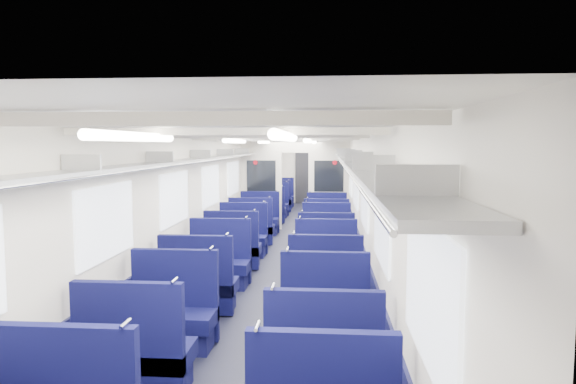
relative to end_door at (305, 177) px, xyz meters
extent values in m
cube|color=black|center=(0.00, -8.94, -1.00)|extent=(2.80, 18.00, 0.01)
cube|color=white|center=(0.00, -8.94, 1.35)|extent=(2.80, 18.00, 0.01)
cube|color=silver|center=(-1.40, -8.94, 0.18)|extent=(0.02, 18.00, 2.35)
cube|color=#11123B|center=(-1.39, -8.94, -0.65)|extent=(0.03, 17.90, 0.70)
cube|color=silver|center=(1.40, -8.94, 0.18)|extent=(0.02, 18.00, 2.35)
cube|color=#11123B|center=(1.39, -8.94, -0.65)|extent=(0.03, 17.90, 0.70)
cube|color=silver|center=(0.00, 0.06, 0.18)|extent=(2.80, 0.02, 2.35)
cube|color=#B2B5BA|center=(-1.22, -8.94, 0.97)|extent=(0.34, 17.40, 0.04)
cylinder|color=silver|center=(-1.04, -8.94, 0.95)|extent=(0.02, 17.40, 0.02)
cube|color=#B2B5BA|center=(-1.22, -14.94, 1.05)|extent=(0.34, 0.03, 0.14)
cube|color=#B2B5BA|center=(-1.22, -12.94, 1.05)|extent=(0.34, 0.03, 0.14)
cube|color=#B2B5BA|center=(-1.22, -10.94, 1.05)|extent=(0.34, 0.03, 0.14)
cube|color=#B2B5BA|center=(-1.22, -8.94, 1.05)|extent=(0.34, 0.03, 0.14)
cube|color=#B2B5BA|center=(-1.22, -6.94, 1.05)|extent=(0.34, 0.03, 0.14)
cube|color=#B2B5BA|center=(-1.22, -4.94, 1.05)|extent=(0.34, 0.03, 0.14)
cube|color=#B2B5BA|center=(-1.22, -2.94, 1.05)|extent=(0.34, 0.03, 0.14)
cube|color=#B2B5BA|center=(-1.22, -0.94, 1.05)|extent=(0.34, 0.03, 0.14)
cube|color=#B2B5BA|center=(1.22, -8.94, 0.97)|extent=(0.34, 17.40, 0.04)
cylinder|color=silver|center=(1.04, -8.94, 0.95)|extent=(0.02, 17.40, 0.02)
cube|color=#B2B5BA|center=(1.22, -16.94, 1.05)|extent=(0.34, 0.03, 0.14)
cube|color=#B2B5BA|center=(1.22, -14.94, 1.05)|extent=(0.34, 0.03, 0.14)
cube|color=#B2B5BA|center=(1.22, -12.94, 1.05)|extent=(0.34, 0.03, 0.14)
cube|color=#B2B5BA|center=(1.22, -10.94, 1.05)|extent=(0.34, 0.03, 0.14)
cube|color=#B2B5BA|center=(1.22, -8.94, 1.05)|extent=(0.34, 0.03, 0.14)
cube|color=#B2B5BA|center=(1.22, -6.94, 1.05)|extent=(0.34, 0.03, 0.14)
cube|color=#B2B5BA|center=(1.22, -4.94, 1.05)|extent=(0.34, 0.03, 0.14)
cube|color=#B2B5BA|center=(1.22, -2.94, 1.05)|extent=(0.34, 0.03, 0.14)
cube|color=#B2B5BA|center=(1.22, -0.94, 1.05)|extent=(0.34, 0.03, 0.14)
cube|color=white|center=(-1.38, -14.14, 0.42)|extent=(0.02, 1.30, 0.75)
cube|color=white|center=(-1.38, -11.84, 0.42)|extent=(0.02, 1.30, 0.75)
cube|color=white|center=(-1.38, -9.54, 0.42)|extent=(0.02, 1.30, 0.75)
cube|color=white|center=(-1.38, -7.24, 0.42)|extent=(0.02, 1.30, 0.75)
cube|color=white|center=(-1.38, -4.44, 0.42)|extent=(0.02, 1.30, 0.75)
cube|color=white|center=(-1.38, -2.14, 0.42)|extent=(0.02, 1.30, 0.75)
cube|color=white|center=(1.38, -16.44, 0.42)|extent=(0.02, 1.30, 0.75)
cube|color=white|center=(1.38, -14.14, 0.42)|extent=(0.02, 1.30, 0.75)
cube|color=white|center=(1.38, -11.84, 0.42)|extent=(0.02, 1.30, 0.75)
cube|color=white|center=(1.38, -9.54, 0.42)|extent=(0.02, 1.30, 0.75)
cube|color=white|center=(1.38, -7.24, 0.42)|extent=(0.02, 1.30, 0.75)
cube|color=white|center=(1.38, -4.44, 0.42)|extent=(0.02, 1.30, 0.75)
cube|color=white|center=(1.38, -2.14, 0.42)|extent=(0.02, 1.30, 0.75)
cube|color=silver|center=(0.00, -16.94, 1.31)|extent=(2.70, 0.06, 0.06)
cube|color=silver|center=(0.00, -14.94, 1.31)|extent=(2.70, 0.06, 0.06)
cube|color=silver|center=(0.00, -12.94, 1.31)|extent=(2.70, 0.06, 0.06)
cube|color=silver|center=(0.00, -10.94, 1.31)|extent=(2.70, 0.06, 0.06)
cube|color=silver|center=(0.00, -8.94, 1.31)|extent=(2.70, 0.06, 0.06)
cube|color=silver|center=(0.00, -6.94, 1.31)|extent=(2.70, 0.06, 0.06)
cube|color=silver|center=(0.00, -4.94, 1.31)|extent=(2.70, 0.06, 0.06)
cube|color=silver|center=(0.00, -2.94, 1.31)|extent=(2.70, 0.06, 0.06)
cube|color=silver|center=(0.00, -0.94, 1.31)|extent=(2.70, 0.06, 0.06)
cylinder|color=white|center=(-0.55, -15.44, 1.26)|extent=(0.07, 1.60, 0.07)
cylinder|color=white|center=(-0.55, -11.44, 1.26)|extent=(0.07, 1.60, 0.07)
cylinder|color=white|center=(-0.55, -7.94, 1.26)|extent=(0.07, 1.60, 0.07)
cylinder|color=white|center=(-0.55, -3.44, 1.26)|extent=(0.07, 1.60, 0.07)
cylinder|color=white|center=(0.55, -15.44, 1.26)|extent=(0.07, 1.60, 0.07)
cylinder|color=white|center=(0.55, -11.44, 1.26)|extent=(0.07, 1.60, 0.07)
cylinder|color=white|center=(0.55, -7.94, 1.26)|extent=(0.07, 1.60, 0.07)
cylinder|color=white|center=(0.55, -3.44, 1.26)|extent=(0.07, 1.60, 0.07)
cube|color=black|center=(0.00, 0.00, 0.00)|extent=(0.75, 0.06, 2.00)
cube|color=silver|center=(-0.88, -5.97, 0.18)|extent=(1.05, 0.08, 2.35)
cube|color=black|center=(-0.87, -6.02, 0.40)|extent=(0.76, 0.02, 0.80)
cylinder|color=red|center=(-1.02, -6.02, 0.75)|extent=(0.12, 0.01, 0.12)
cube|color=silver|center=(0.88, -5.97, 0.18)|extent=(1.05, 0.08, 2.35)
cube|color=black|center=(0.87, -6.02, 0.40)|extent=(0.76, 0.02, 0.80)
cylinder|color=red|center=(1.02, -6.02, 0.75)|extent=(0.12, 0.01, 0.12)
cube|color=silver|center=(0.00, -5.97, 1.17)|extent=(0.70, 0.08, 0.35)
cylinder|color=silver|center=(-0.42, -16.04, 0.07)|extent=(0.02, 0.15, 0.02)
cylinder|color=silver|center=(0.42, -16.01, 0.07)|extent=(0.02, 0.15, 0.02)
cube|color=#0E1047|center=(-0.83, -14.80, -0.67)|extent=(0.97, 0.51, 0.17)
cube|color=#0E0F3B|center=(-0.83, -14.80, -0.88)|extent=(0.89, 0.41, 0.25)
cube|color=#0E1047|center=(-0.83, -15.01, -0.46)|extent=(0.97, 0.09, 1.03)
cylinder|color=silver|center=(-0.42, -15.01, 0.07)|extent=(0.02, 0.15, 0.02)
cube|color=#0E1047|center=(0.83, -14.91, -0.67)|extent=(0.97, 0.51, 0.17)
cube|color=#0E1047|center=(0.83, -15.12, -0.46)|extent=(0.97, 0.09, 1.03)
cylinder|color=silver|center=(0.42, -15.12, 0.07)|extent=(0.02, 0.15, 0.02)
cube|color=#0E1047|center=(-0.83, -13.87, -0.67)|extent=(0.97, 0.51, 0.17)
cube|color=#0E0F3B|center=(-0.83, -13.87, -0.88)|extent=(0.89, 0.41, 0.25)
cube|color=#0E1047|center=(-0.83, -13.67, -0.46)|extent=(0.97, 0.09, 1.03)
cylinder|color=silver|center=(-0.42, -13.67, 0.07)|extent=(0.02, 0.15, 0.02)
cube|color=#0E1047|center=(0.83, -13.87, -0.67)|extent=(0.97, 0.51, 0.17)
cube|color=#0E0F3B|center=(0.83, -13.87, -0.88)|extent=(0.89, 0.41, 0.25)
cube|color=#0E1047|center=(0.83, -13.66, -0.46)|extent=(0.97, 0.09, 1.03)
cylinder|color=silver|center=(0.42, -13.66, 0.07)|extent=(0.02, 0.15, 0.02)
cube|color=#0E1047|center=(-0.83, -12.59, -0.67)|extent=(0.97, 0.51, 0.17)
cube|color=#0E0F3B|center=(-0.83, -12.59, -0.88)|extent=(0.89, 0.41, 0.25)
cube|color=#0E1047|center=(-0.83, -12.79, -0.46)|extent=(0.97, 0.09, 1.03)
cylinder|color=silver|center=(-0.42, -12.79, 0.07)|extent=(0.02, 0.15, 0.02)
cube|color=#0E1047|center=(0.83, -12.42, -0.67)|extent=(0.97, 0.51, 0.17)
cube|color=#0E0F3B|center=(0.83, -12.42, -0.88)|extent=(0.89, 0.41, 0.25)
cube|color=#0E1047|center=(0.83, -12.63, -0.46)|extent=(0.97, 0.09, 1.03)
cylinder|color=silver|center=(0.42, -12.63, 0.07)|extent=(0.02, 0.15, 0.02)
cube|color=#0E1047|center=(-0.83, -11.49, -0.67)|extent=(0.97, 0.51, 0.17)
cube|color=#0E0F3B|center=(-0.83, -11.49, -0.88)|extent=(0.89, 0.41, 0.25)
cube|color=#0E1047|center=(-0.83, -11.28, -0.46)|extent=(0.97, 0.09, 1.03)
cylinder|color=silver|center=(-0.42, -11.28, 0.07)|extent=(0.02, 0.15, 0.02)
cube|color=#0E1047|center=(0.83, -11.42, -0.67)|extent=(0.97, 0.51, 0.17)
cube|color=#0E0F3B|center=(0.83, -11.42, -0.88)|extent=(0.89, 0.41, 0.25)
cube|color=#0E1047|center=(0.83, -11.21, -0.46)|extent=(0.97, 0.09, 1.03)
cylinder|color=silver|center=(0.42, -11.21, 0.07)|extent=(0.02, 0.15, 0.02)
cube|color=#0E1047|center=(-0.83, -10.18, -0.67)|extent=(0.97, 0.51, 0.17)
cube|color=#0E0F3B|center=(-0.83, -10.18, -0.88)|extent=(0.89, 0.41, 0.25)
cube|color=#0E1047|center=(-0.83, -10.39, -0.46)|extent=(0.97, 0.09, 1.03)
cylinder|color=silver|center=(-0.42, -10.39, 0.07)|extent=(0.02, 0.15, 0.02)
cube|color=#0E1047|center=(0.83, -10.27, -0.67)|extent=(0.97, 0.51, 0.17)
cube|color=#0E0F3B|center=(0.83, -10.27, -0.88)|extent=(0.89, 0.41, 0.25)
cube|color=#0E1047|center=(0.83, -10.48, -0.46)|extent=(0.97, 0.09, 1.03)
cylinder|color=silver|center=(0.42, -10.48, 0.07)|extent=(0.02, 0.15, 0.02)
cube|color=#0E1047|center=(-0.83, -9.28, -0.67)|extent=(0.97, 0.51, 0.17)
cube|color=#0E0F3B|center=(-0.83, -9.28, -0.88)|extent=(0.89, 0.41, 0.25)
cube|color=#0E1047|center=(-0.83, -9.07, -0.46)|extent=(0.97, 0.09, 1.03)
cylinder|color=silver|center=(-0.42, -9.07, 0.07)|extent=(0.02, 0.15, 0.02)
cube|color=#0E1047|center=(0.83, -9.16, -0.67)|extent=(0.97, 0.51, 0.17)
cube|color=#0E0F3B|center=(0.83, -9.16, -0.88)|extent=(0.89, 0.41, 0.25)
cube|color=#0E1047|center=(0.83, -8.95, -0.46)|extent=(0.97, 0.09, 1.03)
cylinder|color=silver|center=(0.42, -8.95, 0.07)|extent=(0.02, 0.15, 0.02)
cube|color=#0E1047|center=(-0.83, -7.97, -0.67)|extent=(0.97, 0.51, 0.17)
cube|color=#0E0F3B|center=(-0.83, -7.97, -0.88)|extent=(0.89, 0.41, 0.25)
cube|color=#0E1047|center=(-0.83, -8.18, -0.46)|extent=(0.97, 0.09, 1.03)
cylinder|color=silver|center=(-0.42, -8.18, 0.07)|extent=(0.02, 0.15, 0.02)
cube|color=#0E1047|center=(0.83, -8.04, -0.67)|extent=(0.97, 0.51, 0.17)
cube|color=#0E0F3B|center=(0.83, -8.04, -0.88)|extent=(0.89, 0.41, 0.25)
cube|color=#0E1047|center=(0.83, -8.25, -0.46)|extent=(0.97, 0.09, 1.03)
cylinder|color=silver|center=(0.42, -8.25, 0.07)|extent=(0.02, 0.15, 0.02)
cube|color=#0E1047|center=(-0.83, -6.83, -0.67)|extent=(0.97, 0.51, 0.17)
cube|color=#0E0F3B|center=(-0.83, -6.83, -0.88)|extent=(0.89, 0.41, 0.25)
cube|color=#0E1047|center=(-0.83, -6.62, -0.46)|extent=(0.97, 0.09, 1.03)
cylinder|color=silver|center=(-0.42, -6.62, 0.07)|extent=(0.02, 0.15, 0.02)
cube|color=#0E1047|center=(0.83, -6.99, -0.67)|extent=(0.97, 0.51, 0.17)
cube|color=#0E0F3B|center=(0.83, -6.99, -0.88)|extent=(0.89, 0.41, 0.25)
cube|color=#0E1047|center=(0.83, -6.78, -0.46)|extent=(0.97, 0.09, 1.03)
cylinder|color=silver|center=(0.42, -6.78, 0.07)|extent=(0.02, 0.15, 0.02)
cube|color=#0E1047|center=(-0.83, -4.86, -0.67)|extent=(0.97, 0.51, 0.17)
cube|color=#0E0F3B|center=(-0.83, -4.86, -0.88)|extent=(0.89, 0.41, 0.25)
cube|color=#0E1047|center=(-0.83, -5.06, -0.46)|extent=(0.97, 0.09, 1.03)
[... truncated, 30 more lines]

